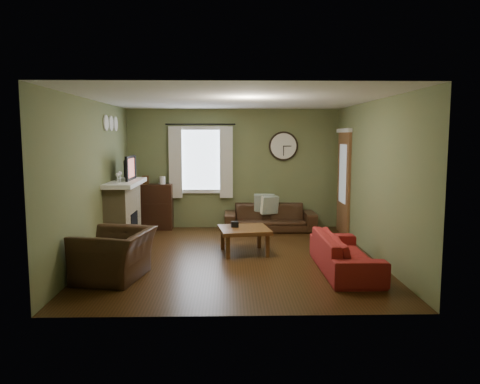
{
  "coord_description": "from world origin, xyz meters",
  "views": [
    {
      "loc": [
        -0.09,
        -7.66,
        2.01
      ],
      "look_at": [
        0.1,
        0.4,
        1.05
      ],
      "focal_mm": 35.0,
      "sensor_mm": 36.0,
      "label": 1
    }
  ],
  "objects_px": {
    "bookshelf": "(153,207)",
    "sofa_brown": "(270,217)",
    "sofa_red": "(345,253)",
    "coffee_table": "(244,241)",
    "armchair": "(115,255)"
  },
  "relations": [
    {
      "from": "sofa_brown",
      "to": "coffee_table",
      "type": "height_order",
      "value": "sofa_brown"
    },
    {
      "from": "sofa_red",
      "to": "coffee_table",
      "type": "height_order",
      "value": "sofa_red"
    },
    {
      "from": "sofa_brown",
      "to": "sofa_red",
      "type": "bearing_deg",
      "value": -74.43
    },
    {
      "from": "sofa_brown",
      "to": "coffee_table",
      "type": "relative_size",
      "value": 2.34
    },
    {
      "from": "bookshelf",
      "to": "sofa_red",
      "type": "distance_m",
      "value": 4.71
    },
    {
      "from": "sofa_red",
      "to": "coffee_table",
      "type": "distance_m",
      "value": 1.86
    },
    {
      "from": "sofa_red",
      "to": "sofa_brown",
      "type": "bearing_deg",
      "value": 15.57
    },
    {
      "from": "bookshelf",
      "to": "sofa_brown",
      "type": "bearing_deg",
      "value": -4.6
    },
    {
      "from": "armchair",
      "to": "coffee_table",
      "type": "distance_m",
      "value": 2.36
    },
    {
      "from": "bookshelf",
      "to": "armchair",
      "type": "relative_size",
      "value": 0.92
    },
    {
      "from": "armchair",
      "to": "coffee_table",
      "type": "bearing_deg",
      "value": 137.82
    },
    {
      "from": "sofa_red",
      "to": "armchair",
      "type": "xyz_separation_m",
      "value": [
        -3.35,
        -0.29,
        0.07
      ]
    },
    {
      "from": "sofa_red",
      "to": "armchair",
      "type": "relative_size",
      "value": 1.77
    },
    {
      "from": "sofa_brown",
      "to": "coffee_table",
      "type": "xyz_separation_m",
      "value": [
        -0.62,
        -1.94,
        -0.06
      ]
    },
    {
      "from": "sofa_brown",
      "to": "sofa_red",
      "type": "relative_size",
      "value": 1.03
    }
  ]
}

